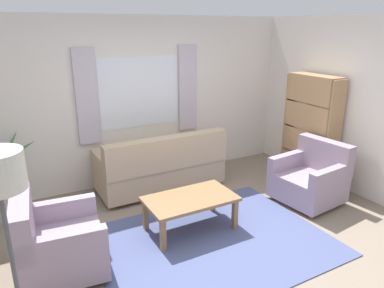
% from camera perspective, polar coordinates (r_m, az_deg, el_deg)
% --- Properties ---
extents(ground_plane, '(6.24, 6.24, 0.00)m').
position_cam_1_polar(ground_plane, '(4.40, 3.27, -15.32)').
color(ground_plane, gray).
extents(wall_back, '(5.32, 0.12, 2.60)m').
position_cam_1_polar(wall_back, '(5.82, -8.44, 6.78)').
color(wall_back, silver).
rests_on(wall_back, ground_plane).
extents(wall_right, '(0.12, 4.40, 2.60)m').
position_cam_1_polar(wall_right, '(5.69, 26.97, 4.75)').
color(wall_right, silver).
rests_on(wall_right, ground_plane).
extents(window_with_curtains, '(1.98, 0.07, 1.40)m').
position_cam_1_polar(window_with_curtains, '(5.72, -8.21, 8.11)').
color(window_with_curtains, white).
extents(area_rug, '(2.65, 2.06, 0.01)m').
position_cam_1_polar(area_rug, '(4.40, 3.28, -15.25)').
color(area_rug, '#4C5684').
rests_on(area_rug, ground_plane).
extents(couch, '(1.90, 0.82, 0.92)m').
position_cam_1_polar(couch, '(5.54, -4.85, -3.72)').
color(couch, tan).
rests_on(couch, ground_plane).
extents(armchair_left, '(0.90, 0.92, 0.88)m').
position_cam_1_polar(armchair_left, '(3.99, -20.84, -14.42)').
color(armchair_left, '#998499').
rests_on(armchair_left, ground_plane).
extents(armchair_right, '(0.90, 0.92, 0.88)m').
position_cam_1_polar(armchair_right, '(5.45, 18.32, -5.16)').
color(armchair_right, '#998499').
rests_on(armchair_right, ground_plane).
extents(coffee_table, '(1.10, 0.64, 0.44)m').
position_cam_1_polar(coffee_table, '(4.46, -0.28, -9.13)').
color(coffee_table, olive).
rests_on(coffee_table, ground_plane).
extents(bookshelf, '(0.30, 0.94, 1.72)m').
position_cam_1_polar(bookshelf, '(6.07, 18.23, 1.56)').
color(bookshelf, '#A87F56').
rests_on(bookshelf, ground_plane).
extents(standing_lamp, '(0.33, 0.33, 1.74)m').
position_cam_1_polar(standing_lamp, '(2.46, -28.09, -7.40)').
color(standing_lamp, '#4C4C51').
rests_on(standing_lamp, ground_plane).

